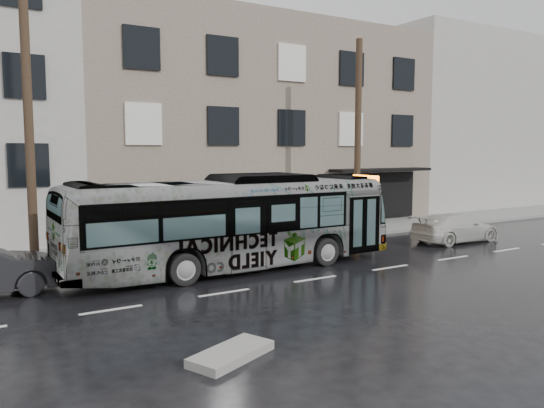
{
  "coord_description": "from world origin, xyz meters",
  "views": [
    {
      "loc": [
        -9.62,
        -15.97,
        4.08
      ],
      "look_at": [
        1.38,
        2.5,
        1.89
      ],
      "focal_mm": 35.0,
      "sensor_mm": 36.0,
      "label": 1
    }
  ],
  "objects_px": {
    "sign_post": "(374,207)",
    "bus": "(232,223)",
    "utility_pole_rear": "(29,133)",
    "utility_pole_front": "(358,138)",
    "white_sedan": "(455,228)"
  },
  "relations": [
    {
      "from": "sign_post",
      "to": "bus",
      "type": "relative_size",
      "value": 0.21
    },
    {
      "from": "utility_pole_rear",
      "to": "bus",
      "type": "bearing_deg",
      "value": -28.8
    },
    {
      "from": "utility_pole_front",
      "to": "white_sedan",
      "type": "distance_m",
      "value": 5.97
    },
    {
      "from": "utility_pole_front",
      "to": "utility_pole_rear",
      "type": "height_order",
      "value": "same"
    },
    {
      "from": "utility_pole_rear",
      "to": "white_sedan",
      "type": "xyz_separation_m",
      "value": [
        16.83,
        -3.39,
        -4.02
      ]
    },
    {
      "from": "utility_pole_rear",
      "to": "utility_pole_front",
      "type": "bearing_deg",
      "value": 0.0
    },
    {
      "from": "utility_pole_front",
      "to": "sign_post",
      "type": "distance_m",
      "value": 3.48
    },
    {
      "from": "white_sedan",
      "to": "utility_pole_rear",
      "type": "bearing_deg",
      "value": 79.38
    },
    {
      "from": "utility_pole_front",
      "to": "white_sedan",
      "type": "relative_size",
      "value": 2.06
    },
    {
      "from": "utility_pole_front",
      "to": "utility_pole_rear",
      "type": "xyz_separation_m",
      "value": [
        -14.0,
        0.0,
        0.0
      ]
    },
    {
      "from": "bus",
      "to": "white_sedan",
      "type": "bearing_deg",
      "value": -91.52
    },
    {
      "from": "bus",
      "to": "white_sedan",
      "type": "relative_size",
      "value": 2.67
    },
    {
      "from": "utility_pole_rear",
      "to": "sign_post",
      "type": "xyz_separation_m",
      "value": [
        15.1,
        0.0,
        -3.3
      ]
    },
    {
      "from": "utility_pole_front",
      "to": "bus",
      "type": "relative_size",
      "value": 0.77
    },
    {
      "from": "bus",
      "to": "utility_pole_front",
      "type": "bearing_deg",
      "value": -69.04
    }
  ]
}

